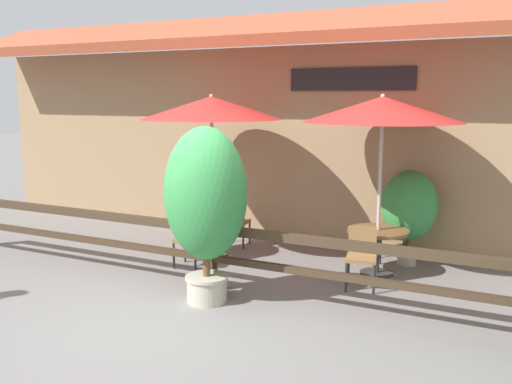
{
  "coord_description": "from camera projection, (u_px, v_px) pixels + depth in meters",
  "views": [
    {
      "loc": [
        4.04,
        -5.57,
        2.72
      ],
      "look_at": [
        0.43,
        1.62,
        1.36
      ],
      "focal_mm": 40.0,
      "sensor_mm": 36.0,
      "label": 1
    }
  ],
  "objects": [
    {
      "name": "ground_plane",
      "position": [
        168.0,
        315.0,
        7.15
      ],
      "size": [
        60.0,
        60.0,
        0.0
      ],
      "primitive_type": "plane",
      "color": "slate"
    },
    {
      "name": "building_facade",
      "position": [
        296.0,
        127.0,
        10.4
      ],
      "size": [
        14.28,
        1.49,
        4.23
      ],
      "color": "#997A56",
      "rests_on": "ground"
    },
    {
      "name": "patio_railing",
      "position": [
        210.0,
        242.0,
        7.96
      ],
      "size": [
        10.4,
        0.14,
        0.95
      ],
      "color": "#3D2D1E",
      "rests_on": "ground"
    },
    {
      "name": "patio_umbrella_near",
      "position": [
        212.0,
        108.0,
        9.44
      ],
      "size": [
        2.38,
        2.38,
        2.75
      ],
      "color": "#B7B2A8",
      "rests_on": "ground"
    },
    {
      "name": "dining_table_near",
      "position": [
        213.0,
        223.0,
        9.77
      ],
      "size": [
        0.94,
        0.94,
        0.71
      ],
      "color": "brown",
      "rests_on": "ground"
    },
    {
      "name": "chair_near_streetside",
      "position": [
        192.0,
        236.0,
        9.17
      ],
      "size": [
        0.46,
        0.46,
        0.87
      ],
      "rotation": [
        0.0,
        0.0,
        0.11
      ],
      "color": "olive",
      "rests_on": "ground"
    },
    {
      "name": "chair_near_wallside",
      "position": [
        235.0,
        220.0,
        10.35
      ],
      "size": [
        0.48,
        0.48,
        0.87
      ],
      "rotation": [
        0.0,
        0.0,
        3.31
      ],
      "color": "olive",
      "rests_on": "ground"
    },
    {
      "name": "patio_umbrella_middle",
      "position": [
        382.0,
        110.0,
        8.38
      ],
      "size": [
        2.38,
        2.38,
        2.75
      ],
      "color": "#B7B2A8",
      "rests_on": "ground"
    },
    {
      "name": "dining_table_middle",
      "position": [
        378.0,
        239.0,
        8.71
      ],
      "size": [
        0.94,
        0.94,
        0.71
      ],
      "color": "brown",
      "rests_on": "ground"
    },
    {
      "name": "chair_middle_streetside",
      "position": [
        362.0,
        254.0,
        8.12
      ],
      "size": [
        0.5,
        0.5,
        0.87
      ],
      "rotation": [
        0.0,
        0.0,
        0.22
      ],
      "color": "olive",
      "rests_on": "ground"
    },
    {
      "name": "chair_middle_wallside",
      "position": [
        393.0,
        234.0,
        9.32
      ],
      "size": [
        0.51,
        0.51,
        0.87
      ],
      "rotation": [
        0.0,
        0.0,
        3.38
      ],
      "color": "olive",
      "rests_on": "ground"
    },
    {
      "name": "potted_plant_small_flowering",
      "position": [
        206.0,
        199.0,
        7.4
      ],
      "size": [
        1.11,
        1.0,
        2.34
      ],
      "color": "#B7AD99",
      "rests_on": "ground"
    },
    {
      "name": "potted_plant_broad_leaf",
      "position": [
        409.0,
        207.0,
        9.14
      ],
      "size": [
        0.9,
        0.81,
        1.55
      ],
      "color": "#B7AD99",
      "rests_on": "ground"
    }
  ]
}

